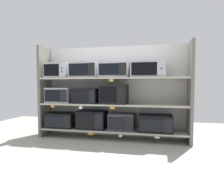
# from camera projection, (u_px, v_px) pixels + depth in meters

# --- Properties ---
(ground) EXTENTS (6.58, 6.00, 0.02)m
(ground) POSITION_uv_depth(u_px,v_px,m) (96.00, 158.00, 2.73)
(ground) COLOR gray
(back_panel) EXTENTS (2.78, 0.04, 1.68)m
(back_panel) POSITION_uv_depth(u_px,v_px,m) (115.00, 92.00, 3.88)
(back_panel) COLOR #B2B2AD
(back_panel) RESTS_ON ground
(upright_left) EXTENTS (0.05, 0.43, 1.68)m
(upright_left) POSITION_uv_depth(u_px,v_px,m) (45.00, 91.00, 3.93)
(upright_left) COLOR #68645B
(upright_left) RESTS_ON ground
(upright_right) EXTENTS (0.05, 0.43, 1.68)m
(upright_right) POSITION_uv_depth(u_px,v_px,m) (190.00, 93.00, 3.36)
(upright_right) COLOR #68645B
(upright_right) RESTS_ON ground
(shelf_0) EXTENTS (2.58, 0.43, 0.03)m
(shelf_0) POSITION_uv_depth(u_px,v_px,m) (112.00, 130.00, 3.69)
(shelf_0) COLOR #ADA899
(shelf_0) RESTS_ON ground
(microwave_0) EXTENTS (0.52, 0.43, 0.27)m
(microwave_0) POSITION_uv_depth(u_px,v_px,m) (62.00, 120.00, 3.89)
(microwave_0) COLOR black
(microwave_0) RESTS_ON shelf_0
(microwave_1) EXTENTS (0.52, 0.39, 0.33)m
(microwave_1) POSITION_uv_depth(u_px,v_px,m) (92.00, 120.00, 3.76)
(microwave_1) COLOR black
(microwave_1) RESTS_ON shelf_0
(microwave_2) EXTENTS (0.44, 0.40, 0.30)m
(microwave_2) POSITION_uv_depth(u_px,v_px,m) (122.00, 122.00, 3.64)
(microwave_2) COLOR #2D3033
(microwave_2) RESTS_ON shelf_0
(microwave_3) EXTENTS (0.56, 0.41, 0.29)m
(microwave_3) POSITION_uv_depth(u_px,v_px,m) (155.00, 123.00, 3.51)
(microwave_3) COLOR black
(microwave_3) RESTS_ON shelf_0
(price_tag_0) EXTENTS (0.09, 0.00, 0.03)m
(price_tag_0) POSITION_uv_depth(u_px,v_px,m) (91.00, 134.00, 3.55)
(price_tag_0) COLOR orange
(price_tag_1) EXTENTS (0.06, 0.00, 0.04)m
(price_tag_1) POSITION_uv_depth(u_px,v_px,m) (120.00, 136.00, 3.44)
(price_tag_1) COLOR beige
(price_tag_2) EXTENTS (0.08, 0.00, 0.03)m
(price_tag_2) POSITION_uv_depth(u_px,v_px,m) (157.00, 137.00, 3.31)
(price_tag_2) COLOR white
(shelf_1) EXTENTS (2.58, 0.43, 0.03)m
(shelf_1) POSITION_uv_depth(u_px,v_px,m) (112.00, 104.00, 3.66)
(shelf_1) COLOR #ADA899
(microwave_4) EXTENTS (0.46, 0.39, 0.28)m
(microwave_4) POSITION_uv_depth(u_px,v_px,m) (60.00, 95.00, 3.86)
(microwave_4) COLOR #A5A4AA
(microwave_4) RESTS_ON shelf_1
(microwave_5) EXTENTS (0.45, 0.38, 0.27)m
(microwave_5) POSITION_uv_depth(u_px,v_px,m) (86.00, 96.00, 3.75)
(microwave_5) COLOR black
(microwave_5) RESTS_ON shelf_1
(microwave_6) EXTENTS (0.46, 0.43, 0.34)m
(microwave_6) POSITION_uv_depth(u_px,v_px,m) (114.00, 94.00, 3.64)
(microwave_6) COLOR black
(microwave_6) RESTS_ON shelf_1
(price_tag_3) EXTENTS (0.07, 0.00, 0.03)m
(price_tag_3) POSITION_uv_depth(u_px,v_px,m) (53.00, 106.00, 3.67)
(price_tag_3) COLOR orange
(price_tag_4) EXTENTS (0.06, 0.00, 0.05)m
(price_tag_4) POSITION_uv_depth(u_px,v_px,m) (81.00, 108.00, 3.56)
(price_tag_4) COLOR white
(price_tag_5) EXTENTS (0.08, 0.00, 0.04)m
(price_tag_5) POSITION_uv_depth(u_px,v_px,m) (112.00, 108.00, 3.44)
(price_tag_5) COLOR orange
(shelf_2) EXTENTS (2.58, 0.43, 0.03)m
(shelf_2) POSITION_uv_depth(u_px,v_px,m) (112.00, 78.00, 3.63)
(shelf_2) COLOR #ADA899
(microwave_7) EXTENTS (0.43, 0.40, 0.27)m
(microwave_7) POSITION_uv_depth(u_px,v_px,m) (59.00, 71.00, 3.84)
(microwave_7) COLOR #B0BBBC
(microwave_7) RESTS_ON shelf_2
(microwave_8) EXTENTS (0.50, 0.39, 0.27)m
(microwave_8) POSITION_uv_depth(u_px,v_px,m) (85.00, 70.00, 3.73)
(microwave_8) COLOR #B7B1C2
(microwave_8) RESTS_ON shelf_2
(microwave_9) EXTENTS (0.50, 0.40, 0.26)m
(microwave_9) POSITION_uv_depth(u_px,v_px,m) (114.00, 70.00, 3.61)
(microwave_9) COLOR #B9B2C1
(microwave_9) RESTS_ON shelf_2
(microwave_10) EXTENTS (0.58, 0.37, 0.26)m
(microwave_10) POSITION_uv_depth(u_px,v_px,m) (148.00, 69.00, 3.48)
(microwave_10) COLOR #B1B0B9
(microwave_10) RESTS_ON shelf_2
(price_tag_6) EXTENTS (0.07, 0.00, 0.04)m
(price_tag_6) POSITION_uv_depth(u_px,v_px,m) (111.00, 80.00, 3.41)
(price_tag_6) COLOR orange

